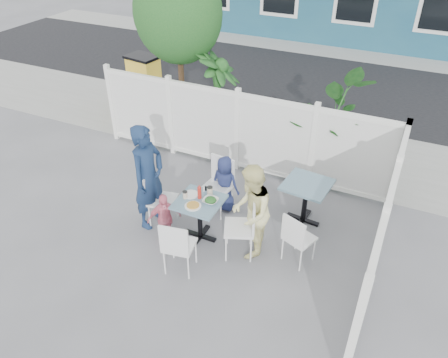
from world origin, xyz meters
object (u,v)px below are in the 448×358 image
at_px(man, 148,177).
at_px(toddler, 164,219).
at_px(utility_cabinet, 145,84).
at_px(chair_left, 158,195).
at_px(woman, 251,212).
at_px(boy, 225,184).
at_px(chair_near, 177,244).
at_px(chair_right, 245,223).
at_px(chair_back, 219,181).
at_px(spare_table, 306,192).
at_px(main_table, 199,209).

height_order(man, toddler, man).
height_order(utility_cabinet, chair_left, utility_cabinet).
relative_size(woman, toddler, 1.68).
bearing_deg(boy, chair_near, 97.68).
bearing_deg(woman, chair_right, -49.46).
bearing_deg(chair_near, boy, 81.57).
height_order(woman, boy, woman).
relative_size(chair_back, woman, 0.65).
bearing_deg(man, chair_back, -41.68).
relative_size(utility_cabinet, chair_left, 1.36).
bearing_deg(spare_table, utility_cabinet, 151.45).
bearing_deg(boy, spare_table, -163.95).
bearing_deg(woman, spare_table, 136.89).
bearing_deg(toddler, main_table, -9.21).
xyz_separation_m(chair_near, toddler, (-0.52, 0.49, -0.09)).
bearing_deg(chair_back, chair_right, 140.51).
bearing_deg(spare_table, main_table, -141.27).
height_order(chair_near, woman, woman).
distance_m(main_table, chair_back, 0.81).
height_order(chair_right, toddler, chair_right).
bearing_deg(spare_table, chair_left, -154.16).
xyz_separation_m(main_table, man, (-0.90, 0.01, 0.33)).
bearing_deg(man, boy, -42.69).
relative_size(chair_right, chair_near, 1.08).
xyz_separation_m(main_table, boy, (0.03, 0.86, -0.05)).
bearing_deg(main_table, woman, 2.98).
distance_m(main_table, boy, 0.86).
distance_m(chair_left, chair_back, 1.06).
distance_m(chair_near, man, 1.32).
relative_size(spare_table, chair_near, 0.85).
distance_m(chair_back, boy, 0.12).
distance_m(chair_back, man, 1.21).
distance_m(main_table, chair_near, 0.81).
bearing_deg(boy, main_table, 94.10).
distance_m(man, woman, 1.72).
xyz_separation_m(chair_right, toddler, (-1.21, -0.28, -0.13)).
xyz_separation_m(spare_table, man, (-2.26, -1.09, 0.31)).
bearing_deg(main_table, boy, 87.99).
distance_m(chair_right, woman, 0.20).
xyz_separation_m(chair_left, man, (-0.11, -0.04, 0.34)).
relative_size(chair_right, boy, 0.99).
bearing_deg(chair_back, spare_table, -162.52).
relative_size(woman, boy, 1.49).
height_order(chair_left, boy, boy).
distance_m(chair_left, toddler, 0.51).
relative_size(chair_near, woman, 0.61).
bearing_deg(toddler, man, 99.78).
bearing_deg(chair_left, utility_cabinet, -154.37).
xyz_separation_m(woman, toddler, (-1.27, -0.36, -0.30)).
height_order(utility_cabinet, chair_near, utility_cabinet).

